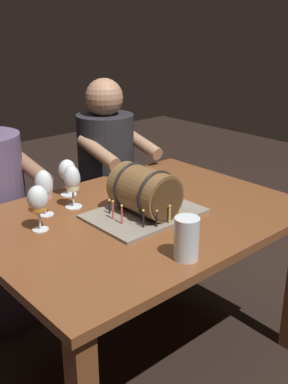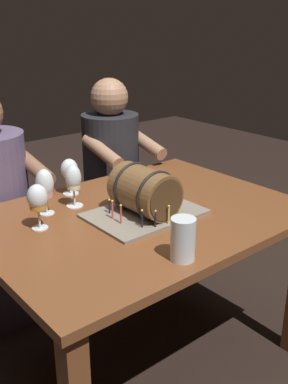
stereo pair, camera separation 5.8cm
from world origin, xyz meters
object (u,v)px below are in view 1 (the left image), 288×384
Objects in this scene: wine_glass_amber at (38,201)px; wine_glass_empty at (67,171)px; wine_glass_white at (72,180)px; dining_table at (141,236)px; wine_glass_rose at (44,187)px; person_seated_right at (107,191)px; barrel_cake at (144,194)px; beer_pint at (186,240)px.

wine_glass_amber reaches higher than wine_glass_empty.
wine_glass_white is (0.22, 0.10, -0.00)m from wine_glass_amber.
dining_table is 7.04× the size of wine_glass_white.
wine_glass_white reaches higher than dining_table.
person_seated_right is at bearing 34.99° from wine_glass_rose.
wine_glass_rose is (-0.19, -0.13, 0.01)m from wine_glass_empty.
person_seated_right is (0.46, 0.33, -0.30)m from wine_glass_empty.
wine_glass_rose is at bearing -145.01° from person_seated_right.
beer_pint is (-0.13, -0.36, -0.02)m from barrel_cake.
wine_glass_empty is 0.14× the size of person_seated_right.
dining_table is 0.47m from wine_glass_amber.
person_seated_right is (0.53, 0.46, -0.31)m from wine_glass_white.
wine_glass_rose is at bearing 104.60° from beer_pint.
person_seated_right reaches higher than barrel_cake.
barrel_cake is (-0.00, -0.02, 0.20)m from dining_table.
dining_table is 0.45m from wine_glass_rose.
wine_glass_amber reaches higher than beer_pint.
wine_glass_white is at bearing 25.72° from wine_glass_amber.
barrel_cake reaches higher than wine_glass_empty.
beer_pint is (-0.14, -0.38, 0.17)m from dining_table.
barrel_cake is at bearing -41.92° from wine_glass_rose.
barrel_cake is 0.38× the size of person_seated_right.
barrel_cake is 0.86m from person_seated_right.
wine_glass_white is 0.77m from person_seated_right.
dining_table is 7.81× the size of wine_glass_empty.
wine_glass_white reaches higher than beer_pint.
wine_glass_white is at bearing -114.78° from wine_glass_empty.
wine_glass_white reaches higher than wine_glass_amber.
dining_table is at bearing -74.14° from wine_glass_empty.
wine_glass_amber is at bearing -142.60° from person_seated_right.
person_seated_right is (0.36, 0.72, -0.28)m from barrel_cake.
beer_pint is at bearing -86.92° from wine_glass_white.
wine_glass_amber is (-0.39, 0.13, 0.22)m from dining_table.
wine_glass_white reaches higher than wine_glass_empty.
wine_glass_rose reaches higher than wine_glass_amber.
wine_glass_amber is at bearing -128.82° from wine_glass_rose.
wine_glass_empty is at bearing 87.74° from beer_pint.
wine_glass_rose is 0.16× the size of person_seated_right.
wine_glass_amber is 0.57m from beer_pint.
beer_pint is at bearing -75.40° from wine_glass_rose.
wine_glass_white is 0.96× the size of wine_glass_rose.
barrel_cake is 0.41m from wine_glass_empty.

